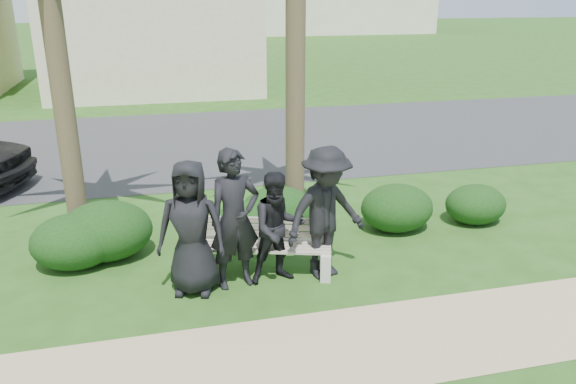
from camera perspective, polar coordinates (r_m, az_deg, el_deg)
The scene contains 14 objects.
ground at distance 7.93m, azimuth -2.55°, elevation -8.90°, with size 160.00×160.00×0.00m, color #244915.
footpath at distance 6.44m, azimuth 0.78°, elevation -16.32°, with size 30.00×1.60×0.01m, color tan.
asphalt_street at distance 15.38m, azimuth -8.52°, elevation 5.08°, with size 160.00×8.00×0.01m, color #2D2D30.
park_bench at distance 8.00m, azimuth -3.45°, elevation -5.93°, with size 2.29×1.11×0.75m.
man_a at distance 7.38m, azimuth -9.81°, elevation -3.63°, with size 0.89×0.58×1.82m, color black.
man_b at distance 7.44m, azimuth -5.44°, elevation -2.78°, with size 0.70×0.46×1.92m, color black.
man_c at distance 7.59m, azimuth -1.02°, elevation -3.68°, with size 0.76×0.59×1.57m, color black.
man_d at distance 7.69m, azimuth 3.85°, elevation -2.14°, with size 1.21×0.70×1.88m, color black.
hedge_a at distance 8.73m, azimuth -20.90°, elevation -4.56°, with size 1.24×1.02×0.81m, color #0F340E.
hedge_b at distance 8.84m, azimuth -18.04°, elevation -3.60°, with size 1.38×1.14×0.90m, color #0F340E.
hedge_c at distance 9.03m, azimuth -4.34°, elevation -2.96°, with size 1.02×0.84×0.66m, color #0F340E.
hedge_d at distance 9.24m, azimuth -1.06°, elevation -1.84°, with size 1.26×1.04×0.82m, color #0F340E.
hedge_e at distance 9.58m, azimuth 11.01°, elevation -1.46°, with size 1.23×1.02×0.80m, color #0F340E.
hedge_f at distance 10.25m, azimuth 18.53°, elevation -1.08°, with size 1.06×0.88×0.69m, color #0F340E.
Camera 1 is at (-1.34, -6.85, 3.77)m, focal length 35.00 mm.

